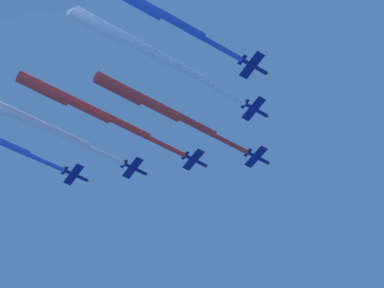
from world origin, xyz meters
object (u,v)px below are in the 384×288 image
jet_starboard_inner (141,47)px  jet_starboard_mid (135,2)px  jet_lead (157,107)px  jet_port_mid (25,118)px  jet_port_inner (85,108)px

jet_starboard_inner → jet_starboard_mid: size_ratio=1.08×
jet_lead → jet_port_mid: jet_port_mid is taller
jet_port_mid → jet_starboard_mid: jet_port_mid is taller
jet_lead → jet_starboard_inner: 21.37m
jet_lead → jet_starboard_mid: size_ratio=1.01×
jet_starboard_inner → jet_port_mid: bearing=161.4°
jet_lead → jet_starboard_inner: size_ratio=0.94×
jet_port_inner → jet_port_mid: size_ratio=1.02×
jet_starboard_inner → jet_port_inner: bearing=145.8°
jet_lead → jet_port_mid: 39.51m
jet_starboard_inner → jet_starboard_mid: jet_starboard_inner is taller
jet_lead → jet_starboard_mid: jet_lead is taller
jet_starboard_inner → jet_starboard_mid: 17.20m
jet_port_inner → jet_starboard_mid: (29.40, -32.39, -2.72)m
jet_port_inner → jet_starboard_inner: size_ratio=0.99×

